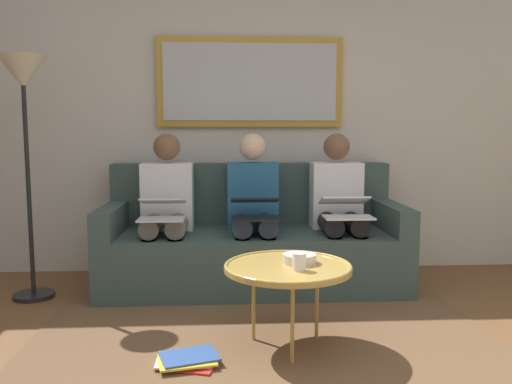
{
  "coord_description": "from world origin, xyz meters",
  "views": [
    {
      "loc": [
        0.21,
        1.8,
        1.16
      ],
      "look_at": [
        0.0,
        -1.7,
        0.75
      ],
      "focal_mm": 36.89,
      "sensor_mm": 36.0,
      "label": 1
    }
  ],
  "objects_px": {
    "cup": "(299,262)",
    "standing_lamp": "(24,99)",
    "laptop_white": "(346,208)",
    "person_left": "(338,205)",
    "magazine_stack": "(187,360)",
    "laptop_black": "(255,208)",
    "couch": "(253,243)",
    "person_middle": "(253,205)",
    "coffee_table": "(288,268)",
    "framed_mirror": "(250,82)",
    "person_right": "(166,206)",
    "laptop_silver": "(162,209)",
    "bowl": "(299,259)"
  },
  "relations": [
    {
      "from": "cup",
      "to": "standing_lamp",
      "type": "relative_size",
      "value": 0.05
    },
    {
      "from": "cup",
      "to": "laptop_white",
      "type": "distance_m",
      "value": 1.12
    },
    {
      "from": "person_left",
      "to": "magazine_stack",
      "type": "distance_m",
      "value": 1.79
    },
    {
      "from": "laptop_white",
      "to": "laptop_black",
      "type": "xyz_separation_m",
      "value": [
        0.64,
        0.0,
        0.0
      ]
    },
    {
      "from": "cup",
      "to": "person_left",
      "type": "xyz_separation_m",
      "value": [
        -0.47,
        -1.25,
        0.11
      ]
    },
    {
      "from": "couch",
      "to": "magazine_stack",
      "type": "relative_size",
      "value": 6.67
    },
    {
      "from": "person_middle",
      "to": "couch",
      "type": "bearing_deg",
      "value": -90.0
    },
    {
      "from": "cup",
      "to": "laptop_white",
      "type": "bearing_deg",
      "value": -115.17
    },
    {
      "from": "laptop_black",
      "to": "standing_lamp",
      "type": "relative_size",
      "value": 0.2
    },
    {
      "from": "coffee_table",
      "to": "person_left",
      "type": "relative_size",
      "value": 0.6
    },
    {
      "from": "cup",
      "to": "laptop_black",
      "type": "xyz_separation_m",
      "value": [
        0.17,
        -1.0,
        0.13
      ]
    },
    {
      "from": "laptop_white",
      "to": "laptop_black",
      "type": "distance_m",
      "value": 0.64
    },
    {
      "from": "laptop_black",
      "to": "magazine_stack",
      "type": "xyz_separation_m",
      "value": [
        0.4,
        1.09,
        -0.6
      ]
    },
    {
      "from": "framed_mirror",
      "to": "person_left",
      "type": "height_order",
      "value": "framed_mirror"
    },
    {
      "from": "laptop_black",
      "to": "person_middle",
      "type": "bearing_deg",
      "value": -90.0
    },
    {
      "from": "couch",
      "to": "laptop_white",
      "type": "bearing_deg",
      "value": 153.92
    },
    {
      "from": "couch",
      "to": "cup",
      "type": "height_order",
      "value": "couch"
    },
    {
      "from": "person_right",
      "to": "laptop_silver",
      "type": "xyz_separation_m",
      "value": [
        0.0,
        0.25,
        0.02
      ]
    },
    {
      "from": "cup",
      "to": "person_middle",
      "type": "xyz_separation_m",
      "value": [
        0.17,
        -1.25,
        0.11
      ]
    },
    {
      "from": "cup",
      "to": "magazine_stack",
      "type": "distance_m",
      "value": 0.74
    },
    {
      "from": "bowl",
      "to": "person_left",
      "type": "xyz_separation_m",
      "value": [
        -0.45,
        -1.1,
        0.13
      ]
    },
    {
      "from": "cup",
      "to": "bowl",
      "type": "relative_size",
      "value": 0.5
    },
    {
      "from": "laptop_silver",
      "to": "couch",
      "type": "bearing_deg",
      "value": -153.69
    },
    {
      "from": "standing_lamp",
      "to": "person_left",
      "type": "bearing_deg",
      "value": -174.81
    },
    {
      "from": "framed_mirror",
      "to": "bowl",
      "type": "relative_size",
      "value": 8.23
    },
    {
      "from": "framed_mirror",
      "to": "standing_lamp",
      "type": "distance_m",
      "value": 1.69
    },
    {
      "from": "person_middle",
      "to": "person_right",
      "type": "xyz_separation_m",
      "value": [
        0.64,
        0.0,
        0.0
      ]
    },
    {
      "from": "cup",
      "to": "person_middle",
      "type": "height_order",
      "value": "person_middle"
    },
    {
      "from": "framed_mirror",
      "to": "laptop_black",
      "type": "relative_size",
      "value": 4.47
    },
    {
      "from": "couch",
      "to": "cup",
      "type": "distance_m",
      "value": 1.34
    },
    {
      "from": "cup",
      "to": "person_middle",
      "type": "bearing_deg",
      "value": -82.32
    },
    {
      "from": "cup",
      "to": "bowl",
      "type": "xyz_separation_m",
      "value": [
        -0.02,
        -0.15,
        -0.02
      ]
    },
    {
      "from": "framed_mirror",
      "to": "cup",
      "type": "relative_size",
      "value": 16.62
    },
    {
      "from": "bowl",
      "to": "laptop_white",
      "type": "relative_size",
      "value": 0.53
    },
    {
      "from": "person_right",
      "to": "laptop_black",
      "type": "bearing_deg",
      "value": 158.84
    },
    {
      "from": "bowl",
      "to": "standing_lamp",
      "type": "relative_size",
      "value": 0.11
    },
    {
      "from": "coffee_table",
      "to": "laptop_white",
      "type": "relative_size",
      "value": 1.99
    },
    {
      "from": "magazine_stack",
      "to": "laptop_black",
      "type": "bearing_deg",
      "value": -110.26
    },
    {
      "from": "bowl",
      "to": "laptop_silver",
      "type": "height_order",
      "value": "laptop_silver"
    },
    {
      "from": "laptop_black",
      "to": "magazine_stack",
      "type": "distance_m",
      "value": 1.31
    },
    {
      "from": "couch",
      "to": "coffee_table",
      "type": "distance_m",
      "value": 1.23
    },
    {
      "from": "laptop_black",
      "to": "person_right",
      "type": "distance_m",
      "value": 0.69
    },
    {
      "from": "coffee_table",
      "to": "cup",
      "type": "relative_size",
      "value": 7.55
    },
    {
      "from": "coffee_table",
      "to": "laptop_black",
      "type": "bearing_deg",
      "value": -82.31
    },
    {
      "from": "couch",
      "to": "magazine_stack",
      "type": "xyz_separation_m",
      "value": [
        0.4,
        1.4,
        -0.29
      ]
    },
    {
      "from": "laptop_silver",
      "to": "standing_lamp",
      "type": "distance_m",
      "value": 1.18
    },
    {
      "from": "bowl",
      "to": "laptop_silver",
      "type": "bearing_deg",
      "value": -45.72
    },
    {
      "from": "bowl",
      "to": "person_middle",
      "type": "bearing_deg",
      "value": -80.18
    },
    {
      "from": "standing_lamp",
      "to": "laptop_black",
      "type": "bearing_deg",
      "value": 178.2
    },
    {
      "from": "cup",
      "to": "laptop_black",
      "type": "bearing_deg",
      "value": -80.45
    }
  ]
}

